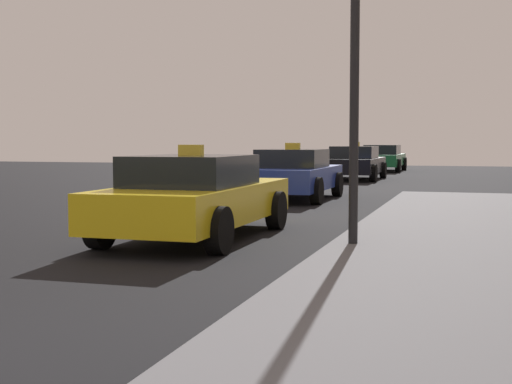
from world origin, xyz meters
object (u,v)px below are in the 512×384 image
(car_green, at_px, (383,158))
(street_lamp, at_px, (355,36))
(car_yellow, at_px, (196,196))
(car_black, at_px, (355,163))
(car_blue, at_px, (294,174))

(car_green, bearing_deg, street_lamp, -83.82)
(car_yellow, relative_size, car_black, 1.00)
(car_green, bearing_deg, car_yellow, -89.44)
(car_yellow, height_order, car_blue, same)
(car_black, relative_size, car_green, 0.96)
(car_yellow, xyz_separation_m, car_green, (-0.24, 24.91, -0.00))
(car_black, height_order, car_green, car_black)
(car_yellow, xyz_separation_m, car_black, (-0.31, 16.99, 0.00))
(car_green, bearing_deg, car_blue, -90.25)
(car_yellow, xyz_separation_m, car_blue, (-0.32, 7.47, -0.00))
(car_blue, height_order, car_green, car_blue)
(street_lamp, distance_m, car_green, 25.98)
(street_lamp, relative_size, car_black, 0.88)
(car_blue, height_order, car_black, same)
(street_lamp, bearing_deg, car_green, 96.18)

